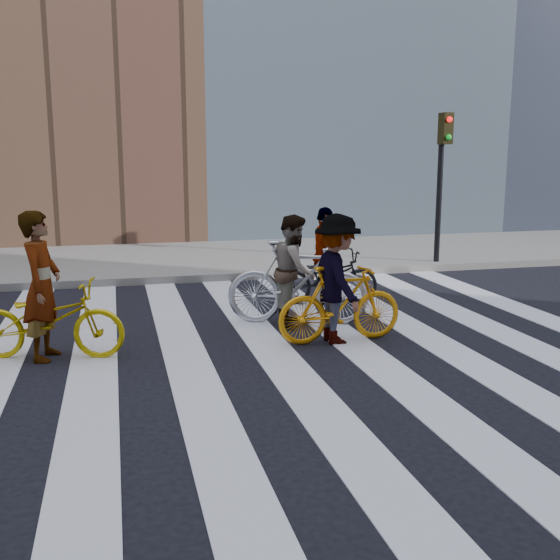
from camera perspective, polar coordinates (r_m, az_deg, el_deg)
name	(u,v)px	position (r m, az deg, el deg)	size (l,w,h in m)	color
ground	(320,353)	(8.31, 3.48, -6.40)	(100.00, 100.00, 0.00)	black
sidewalk_far	(223,258)	(15.43, -4.97, 1.93)	(100.00, 5.00, 0.15)	slate
zebra_crosswalk	(320,353)	(8.31, 3.48, -6.36)	(8.25, 10.00, 0.01)	silver
traffic_signal	(442,163)	(14.57, 13.96, 9.83)	(0.22, 0.42, 3.33)	black
bike_yellow_left	(48,320)	(8.46, -19.52, -3.29)	(0.64, 1.84, 0.97)	gold
bike_silver_mid	(298,283)	(9.57, 1.55, -0.23)	(0.58, 2.07, 1.24)	silver
bike_yellow_right	(340,304)	(8.70, 5.27, -2.10)	(0.49, 1.72, 1.04)	orange
bike_dark_rear	(327,277)	(10.94, 4.12, 0.25)	(0.60, 1.72, 0.91)	black
rider_left	(42,286)	(8.38, -20.04, -0.49)	(0.66, 0.43, 1.82)	slate
rider_mid	(294,270)	(9.52, 1.26, 0.87)	(0.79, 0.61, 1.62)	slate
rider_right	(337,279)	(8.62, 5.00, 0.08)	(1.11, 0.64, 1.71)	slate
rider_rear	(324,256)	(10.86, 3.89, 2.09)	(0.95, 0.40, 1.62)	slate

